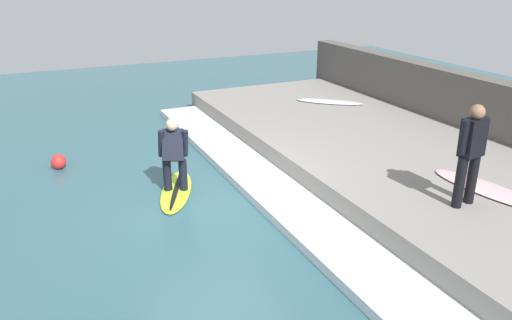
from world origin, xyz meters
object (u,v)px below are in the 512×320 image
Objects in this scene: surfboard_waiting_near at (489,189)px; surfboard_spare at (329,102)px; surfer_waiting_near at (471,150)px; marker_buoy at (59,162)px; surfboard_riding at (176,191)px; surfer_riding at (174,151)px.

surfboard_waiting_near is 1.28× the size of surfboard_spare.
surfer_waiting_near is at bearing -103.77° from surfboard_spare.
surfer_waiting_near is at bearing -45.19° from marker_buoy.
surfer_riding is (0.00, 0.00, 0.78)m from surfboard_riding.
surfer_riding is 5.72m from surfboard_spare.
marker_buoy is (-1.86, 2.14, 0.12)m from surfboard_riding.
marker_buoy is at bearing -175.41° from surfboard_spare.
surfer_riding reaches higher than surfboard_riding.
marker_buoy is at bearing 131.02° from surfer_riding.
marker_buoy is at bearing 131.02° from surfboard_riding.
surfer_riding is at bearing -151.91° from surfboard_spare.
surfer_riding is 4.44× the size of marker_buoy.
surfboard_spare is 6.94m from marker_buoy.
surfer_waiting_near reaches higher than surfboard_spare.
surfer_waiting_near is (3.57, -3.33, 0.58)m from surfer_riding.
surfer_riding is 4.91m from surfer_waiting_near.
surfboard_spare reaches higher than surfboard_riding.
surfer_riding is 5.36m from surfboard_waiting_near.
surfboard_riding is 5.06m from surfer_waiting_near.
surfboard_riding is 5.38m from surfboard_waiting_near.
surfboard_riding is at bearing 0.00° from surfer_riding.
surfboard_waiting_near is at bearing -36.03° from surfboard_riding.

